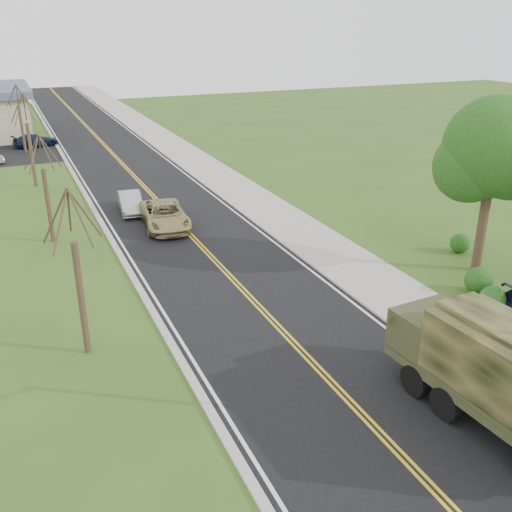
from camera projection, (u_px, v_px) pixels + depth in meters
ground at (429, 485)px, 14.58m from camera, size 160.00×160.00×0.00m
road at (118, 159)px, 48.36m from camera, size 8.00×120.00×0.01m
curb_right at (166, 154)px, 49.89m from camera, size 0.30×120.00×0.12m
sidewalk_right at (185, 153)px, 50.54m from camera, size 3.20×120.00×0.10m
curb_left at (67, 163)px, 46.80m from camera, size 0.30×120.00×0.10m
leafy_tree at (494, 155)px, 25.02m from camera, size 4.83×4.50×8.10m
bare_tree_a at (79, 286)px, 19.41m from camera, size 1.93×2.26×6.08m
bare_tree_b at (47, 197)px, 29.60m from camera, size 1.83×2.14×5.73m
bare_tree_c at (30, 147)px, 39.62m from camera, size 2.04×2.39×6.42m
bare_tree_d at (21, 124)px, 49.84m from camera, size 1.88×2.20×5.91m
military_truck at (498, 368)px, 16.09m from camera, size 2.74×6.80×3.32m
suv_champagne at (165, 215)px, 32.39m from camera, size 2.84×5.32×1.42m
sedan_silver at (130, 202)px, 34.99m from camera, size 1.65×3.80×1.21m
lot_car_navy at (36, 140)px, 52.96m from camera, size 4.32×2.52×1.17m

